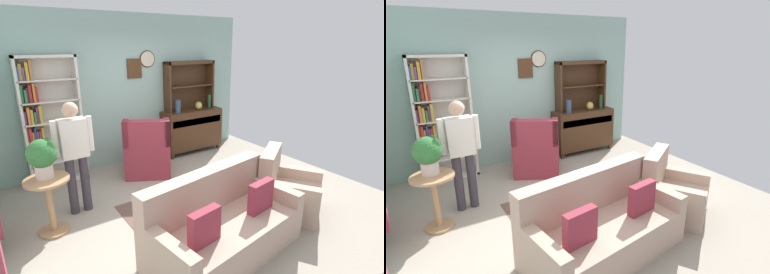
% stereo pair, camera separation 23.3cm
% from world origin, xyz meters
% --- Properties ---
extents(ground_plane, '(5.40, 4.60, 0.02)m').
position_xyz_m(ground_plane, '(0.00, 0.00, -0.01)').
color(ground_plane, '#9E9384').
extents(wall_back, '(5.00, 0.09, 2.80)m').
position_xyz_m(wall_back, '(0.00, 2.13, 1.40)').
color(wall_back, '#93B7AD').
rests_on(wall_back, ground_plane).
extents(area_rug, '(2.48, 1.68, 0.01)m').
position_xyz_m(area_rug, '(0.20, -0.30, 0.00)').
color(area_rug, brown).
rests_on(area_rug, ground_plane).
extents(bookshelf, '(0.90, 0.30, 2.10)m').
position_xyz_m(bookshelf, '(-1.56, 1.94, 1.06)').
color(bookshelf, silver).
rests_on(bookshelf, ground_plane).
extents(sideboard, '(1.30, 0.45, 0.92)m').
position_xyz_m(sideboard, '(1.23, 1.86, 0.51)').
color(sideboard, '#422816').
rests_on(sideboard, ground_plane).
extents(sideboard_hutch, '(1.10, 0.26, 1.00)m').
position_xyz_m(sideboard_hutch, '(1.23, 1.97, 1.56)').
color(sideboard_hutch, '#422816').
rests_on(sideboard_hutch, sideboard).
extents(vase_tall, '(0.11, 0.11, 0.26)m').
position_xyz_m(vase_tall, '(0.84, 1.78, 1.05)').
color(vase_tall, '#33476B').
rests_on(vase_tall, sideboard).
extents(vase_round, '(0.15, 0.15, 0.17)m').
position_xyz_m(vase_round, '(1.36, 1.79, 1.01)').
color(vase_round, tan).
rests_on(vase_round, sideboard).
extents(bottle_wine, '(0.07, 0.07, 0.30)m').
position_xyz_m(bottle_wine, '(1.62, 1.77, 1.07)').
color(bottle_wine, '#194223').
rests_on(bottle_wine, sideboard).
extents(couch_floral, '(1.90, 1.08, 0.90)m').
position_xyz_m(couch_floral, '(-0.37, -1.08, 0.31)').
color(couch_floral, tan).
rests_on(couch_floral, ground_plane).
extents(armchair_floral, '(1.05, 1.06, 0.88)m').
position_xyz_m(armchair_floral, '(0.93, -0.92, 0.29)').
color(armchair_floral, tan).
rests_on(armchair_floral, ground_plane).
extents(wingback_chair, '(1.07, 1.07, 1.05)m').
position_xyz_m(wingback_chair, '(-0.10, 1.30, 0.38)').
color(wingback_chair, maroon).
rests_on(wingback_chair, ground_plane).
extents(plant_stand, '(0.52, 0.52, 0.73)m').
position_xyz_m(plant_stand, '(-1.87, 0.39, 0.45)').
color(plant_stand, '#A87F56').
rests_on(plant_stand, ground_plane).
extents(potted_plant_large, '(0.35, 0.35, 0.48)m').
position_xyz_m(potted_plant_large, '(-1.87, 0.45, 1.00)').
color(potted_plant_large, beige).
rests_on(potted_plant_large, plant_stand).
extents(person_reading, '(0.52, 0.21, 1.56)m').
position_xyz_m(person_reading, '(-1.45, 0.70, 0.91)').
color(person_reading, '#38333D').
rests_on(person_reading, ground_plane).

